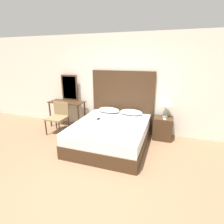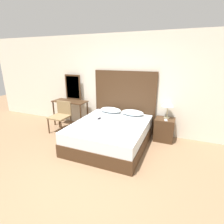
# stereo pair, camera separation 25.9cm
# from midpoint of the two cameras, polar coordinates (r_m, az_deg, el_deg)

# --- Properties ---
(ground_plane) EXTENTS (16.00, 16.00, 0.00)m
(ground_plane) POSITION_cam_midpoint_polar(r_m,az_deg,el_deg) (3.28, -10.95, -22.33)
(ground_plane) COLOR #8C6B4C
(wall_back) EXTENTS (10.00, 0.06, 2.70)m
(wall_back) POSITION_cam_midpoint_polar(r_m,az_deg,el_deg) (4.97, 3.01, 9.01)
(wall_back) COLOR silver
(wall_back) RESTS_ON ground_plane
(bed) EXTENTS (1.70, 1.98, 0.57)m
(bed) POSITION_cam_midpoint_polar(r_m,az_deg,el_deg) (4.30, -2.17, -7.26)
(bed) COLOR #422B19
(bed) RESTS_ON ground_plane
(headboard) EXTENTS (1.78, 0.05, 1.73)m
(headboard) POSITION_cam_midpoint_polar(r_m,az_deg,el_deg) (5.01, 1.90, 3.43)
(headboard) COLOR #422B19
(headboard) RESTS_ON ground_plane
(pillow_left) EXTENTS (0.61, 0.32, 0.15)m
(pillow_left) POSITION_cam_midpoint_polar(r_m,az_deg,el_deg) (4.96, -2.49, 0.65)
(pillow_left) COLOR silver
(pillow_left) RESTS_ON bed
(pillow_right) EXTENTS (0.61, 0.32, 0.15)m
(pillow_right) POSITION_cam_midpoint_polar(r_m,az_deg,el_deg) (4.77, 4.74, -0.08)
(pillow_right) COLOR silver
(pillow_right) RESTS_ON bed
(phone_on_bed) EXTENTS (0.08, 0.16, 0.01)m
(phone_on_bed) POSITION_cam_midpoint_polar(r_m,az_deg,el_deg) (4.48, -6.04, -2.22)
(phone_on_bed) COLOR black
(phone_on_bed) RESTS_ON bed
(nightstand) EXTENTS (0.48, 0.42, 0.59)m
(nightstand) POSITION_cam_midpoint_polar(r_m,az_deg,el_deg) (4.76, 14.72, -5.15)
(nightstand) COLOR #422B19
(nightstand) RESTS_ON ground_plane
(table_lamp) EXTENTS (0.30, 0.30, 0.49)m
(table_lamp) POSITION_cam_midpoint_polar(r_m,az_deg,el_deg) (4.63, 15.78, 3.04)
(table_lamp) COLOR tan
(table_lamp) RESTS_ON nightstand
(phone_on_nightstand) EXTENTS (0.10, 0.16, 0.01)m
(phone_on_nightstand) POSITION_cam_midpoint_polar(r_m,az_deg,el_deg) (4.56, 15.24, -2.20)
(phone_on_nightstand) COLOR #B7B7BC
(phone_on_nightstand) RESTS_ON nightstand
(vanity_desk) EXTENTS (1.07, 0.47, 0.79)m
(vanity_desk) POSITION_cam_midpoint_polar(r_m,az_deg,el_deg) (5.54, -15.78, 1.89)
(vanity_desk) COLOR #422B19
(vanity_desk) RESTS_ON ground_plane
(vanity_mirror) EXTENTS (0.53, 0.03, 0.78)m
(vanity_mirror) POSITION_cam_midpoint_polar(r_m,az_deg,el_deg) (5.60, -15.02, 7.66)
(vanity_mirror) COLOR #422B19
(vanity_mirror) RESTS_ON vanity_desk
(chair) EXTENTS (0.50, 0.52, 0.86)m
(chair) POSITION_cam_midpoint_polar(r_m,az_deg,el_deg) (5.22, -18.42, -1.03)
(chair) COLOR olive
(chair) RESTS_ON ground_plane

